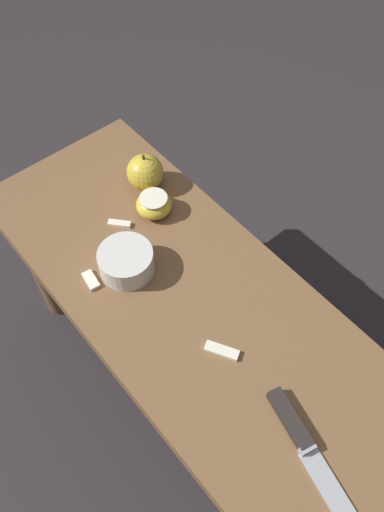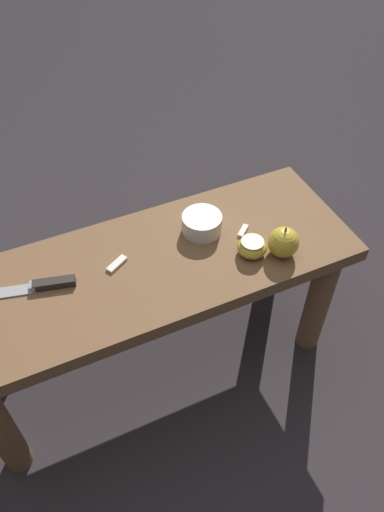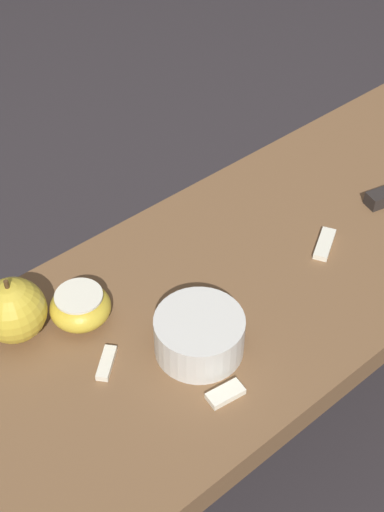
{
  "view_description": "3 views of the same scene",
  "coord_description": "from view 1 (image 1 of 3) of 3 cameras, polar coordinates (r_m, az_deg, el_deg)",
  "views": [
    {
      "loc": [
        -0.31,
        0.29,
        1.27
      ],
      "look_at": [
        0.09,
        -0.05,
        0.49
      ],
      "focal_mm": 35.0,
      "sensor_mm": 36.0,
      "label": 1
    },
    {
      "loc": [
        -0.25,
        -0.8,
        1.38
      ],
      "look_at": [
        0.09,
        -0.05,
        0.49
      ],
      "focal_mm": 35.0,
      "sensor_mm": 36.0,
      "label": 2
    },
    {
      "loc": [
        0.51,
        0.44,
        1.12
      ],
      "look_at": [
        0.09,
        -0.05,
        0.49
      ],
      "focal_mm": 50.0,
      "sensor_mm": 36.0,
      "label": 3
    }
  ],
  "objects": [
    {
      "name": "ground_plane",
      "position": [
        1.34,
        0.91,
        -15.72
      ],
      "size": [
        8.0,
        8.0,
        0.0
      ],
      "primitive_type": "plane",
      "color": "#2D282B"
    },
    {
      "name": "apple_slice_center",
      "position": [
        0.87,
        3.42,
        -10.75
      ],
      "size": [
        0.06,
        0.05,
        0.01
      ],
      "color": "white",
      "rests_on": "wooden_bench"
    },
    {
      "name": "wooden_bench",
      "position": [
        1.0,
        1.19,
        -9.08
      ],
      "size": [
        1.05,
        0.38,
        0.46
      ],
      "color": "brown",
      "rests_on": "ground_plane"
    },
    {
      "name": "bowl",
      "position": [
        0.94,
        -7.53,
        -0.61
      ],
      "size": [
        0.1,
        0.1,
        0.05
      ],
      "color": "silver",
      "rests_on": "wooden_bench"
    },
    {
      "name": "apple_whole",
      "position": [
        1.06,
        -5.38,
        9.5
      ],
      "size": [
        0.08,
        0.08,
        0.09
      ],
      "color": "gold",
      "rests_on": "wooden_bench"
    },
    {
      "name": "apple_cut",
      "position": [
        1.03,
        -4.37,
        5.9
      ],
      "size": [
        0.07,
        0.07,
        0.04
      ],
      "color": "gold",
      "rests_on": "wooden_bench"
    },
    {
      "name": "apple_slice_near_knife",
      "position": [
        0.96,
        -11.48,
        -2.72
      ],
      "size": [
        0.04,
        0.03,
        0.01
      ],
      "color": "white",
      "rests_on": "wooden_bench"
    },
    {
      "name": "apple_slice_near_bowl",
      "position": [
        1.03,
        -8.12,
        3.78
      ],
      "size": [
        0.04,
        0.04,
        0.01
      ],
      "color": "white",
      "rests_on": "wooden_bench"
    },
    {
      "name": "knife",
      "position": [
        0.84,
        12.15,
        -19.41
      ],
      "size": [
        0.22,
        0.08,
        0.02
      ],
      "rotation": [
        0.0,
        0.0,
        2.9
      ],
      "color": "#9EA0A5",
      "rests_on": "wooden_bench"
    }
  ]
}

